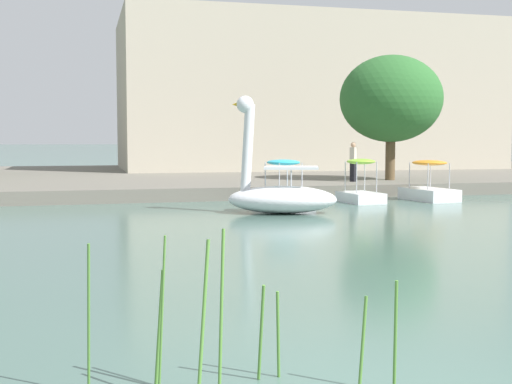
% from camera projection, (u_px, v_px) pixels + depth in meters
% --- Properties ---
extents(shore_bank_far, '(137.13, 23.25, 0.49)m').
position_uv_depth(shore_bank_far, '(126.00, 178.00, 35.54)').
color(shore_bank_far, '#6B665B').
rests_on(shore_bank_far, ground_plane).
extents(swan_boat, '(3.70, 2.64, 3.60)m').
position_uv_depth(swan_boat, '(280.00, 193.00, 20.91)').
color(swan_boat, white).
rests_on(swan_boat, ground_plane).
extents(pedal_boat_cyan, '(1.65, 2.54, 1.57)m').
position_uv_depth(pedal_boat_cyan, '(283.00, 192.00, 23.60)').
color(pedal_boat_cyan, white).
rests_on(pedal_boat_cyan, ground_plane).
extents(pedal_boat_lime, '(1.28, 1.89, 1.57)m').
position_uv_depth(pedal_boat_lime, '(361.00, 189.00, 24.50)').
color(pedal_boat_lime, white).
rests_on(pedal_boat_lime, ground_plane).
extents(pedal_boat_orange, '(1.51, 2.37, 1.50)m').
position_uv_depth(pedal_boat_orange, '(429.00, 188.00, 25.35)').
color(pedal_boat_orange, white).
rests_on(pedal_boat_orange, ground_plane).
extents(tree_broadleaf_left, '(4.83, 4.58, 5.43)m').
position_uv_depth(tree_broadleaf_left, '(391.00, 99.00, 29.62)').
color(tree_broadleaf_left, brown).
rests_on(tree_broadleaf_left, shore_bank_far).
extents(person_on_path, '(0.31, 0.31, 1.66)m').
position_uv_depth(person_on_path, '(353.00, 161.00, 28.62)').
color(person_on_path, black).
rests_on(person_on_path, shore_bank_far).
extents(apartment_block, '(22.94, 10.95, 9.05)m').
position_uv_depth(apartment_block, '(304.00, 96.00, 43.05)').
color(apartment_block, '#B2A893').
rests_on(apartment_block, shore_bank_far).
extents(reed_clump_foreground, '(2.67, 1.00, 1.52)m').
position_uv_depth(reed_clump_foreground, '(232.00, 329.00, 5.98)').
color(reed_clump_foreground, '#4C7F33').
rests_on(reed_clump_foreground, ground_plane).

